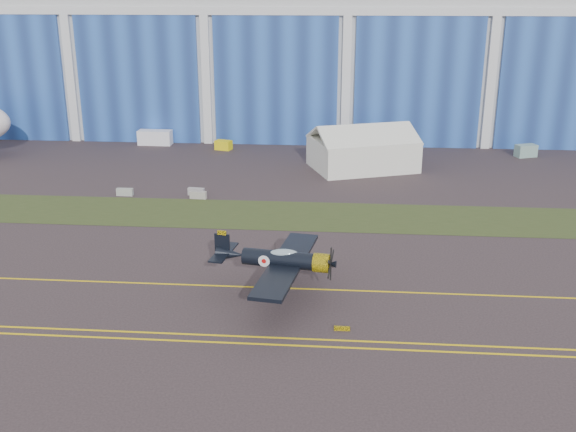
# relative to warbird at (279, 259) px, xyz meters

# --- Properties ---
(ground) EXTENTS (260.00, 260.00, 0.00)m
(ground) POSITION_rel_warbird_xyz_m (-16.79, 6.70, -3.37)
(ground) COLOR #392E31
(ground) RESTS_ON ground
(grass_median) EXTENTS (260.00, 10.00, 0.02)m
(grass_median) POSITION_rel_warbird_xyz_m (-16.79, 20.70, -3.35)
(grass_median) COLOR #475128
(grass_median) RESTS_ON ground
(hangar) EXTENTS (220.00, 45.70, 30.00)m
(hangar) POSITION_rel_warbird_xyz_m (-16.79, 78.48, 11.59)
(hangar) COLOR silver
(hangar) RESTS_ON ground
(taxiway_centreline) EXTENTS (200.00, 0.20, 0.02)m
(taxiway_centreline) POSITION_rel_warbird_xyz_m (-16.79, 1.70, -3.36)
(taxiway_centreline) COLOR yellow
(taxiway_centreline) RESTS_ON ground
(edge_line_near) EXTENTS (80.00, 0.20, 0.02)m
(edge_line_near) POSITION_rel_warbird_xyz_m (-16.79, -7.80, -3.36)
(edge_line_near) COLOR yellow
(edge_line_near) RESTS_ON ground
(edge_line_far) EXTENTS (80.00, 0.20, 0.02)m
(edge_line_far) POSITION_rel_warbird_xyz_m (-16.79, -6.80, -3.36)
(edge_line_far) COLOR yellow
(edge_line_far) RESTS_ON ground
(guard_board_right) EXTENTS (1.20, 0.15, 0.35)m
(guard_board_right) POSITION_rel_warbird_xyz_m (5.21, -5.30, -3.19)
(guard_board_right) COLOR yellow
(guard_board_right) RESTS_ON ground
(warbird) EXTENTS (13.20, 15.15, 4.04)m
(warbird) POSITION_rel_warbird_xyz_m (0.00, 0.00, 0.00)
(warbird) COLOR black
(warbird) RESTS_ON ground
(tent) EXTENTS (16.25, 14.11, 6.33)m
(tent) POSITION_rel_warbird_xyz_m (7.73, 41.92, -0.20)
(tent) COLOR white
(tent) RESTS_ON ground
(shipping_container) EXTENTS (5.35, 2.23, 2.30)m
(shipping_container) POSITION_rel_warbird_xyz_m (-25.14, 54.14, -2.21)
(shipping_container) COLOR white
(shipping_container) RESTS_ON ground
(tug) EXTENTS (2.80, 2.19, 1.43)m
(tug) POSITION_rel_warbird_xyz_m (-13.59, 51.57, -2.65)
(tug) COLOR yellow
(tug) RESTS_ON ground
(gse_box) EXTENTS (3.41, 2.58, 1.82)m
(gse_box) POSITION_rel_warbird_xyz_m (32.22, 50.68, -2.45)
(gse_box) COLOR #7DA199
(gse_box) RESTS_ON ground
(barrier_a) EXTENTS (2.01, 0.63, 0.90)m
(barrier_a) POSITION_rel_warbird_xyz_m (-21.40, 26.55, -2.92)
(barrier_a) COLOR #989C96
(barrier_a) RESTS_ON ground
(barrier_b) EXTENTS (2.05, 0.81, 0.90)m
(barrier_b) POSITION_rel_warbird_xyz_m (-12.22, 26.05, -2.92)
(barrier_b) COLOR #9C968F
(barrier_b) RESTS_ON ground
(barrier_c) EXTENTS (2.05, 0.82, 0.90)m
(barrier_c) POSITION_rel_warbird_xyz_m (-12.77, 27.43, -2.92)
(barrier_c) COLOR #999497
(barrier_c) RESTS_ON ground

